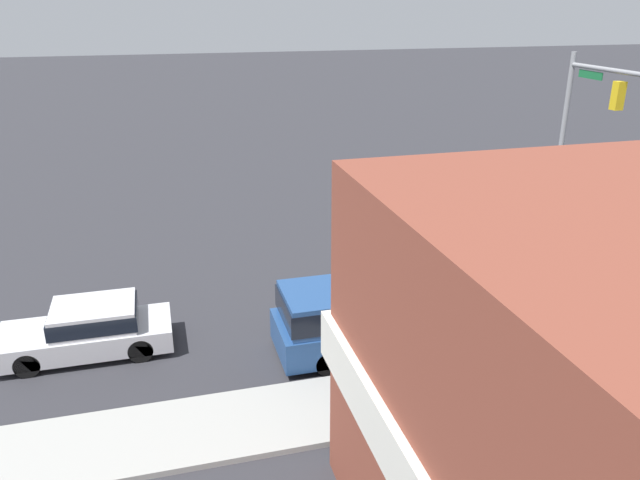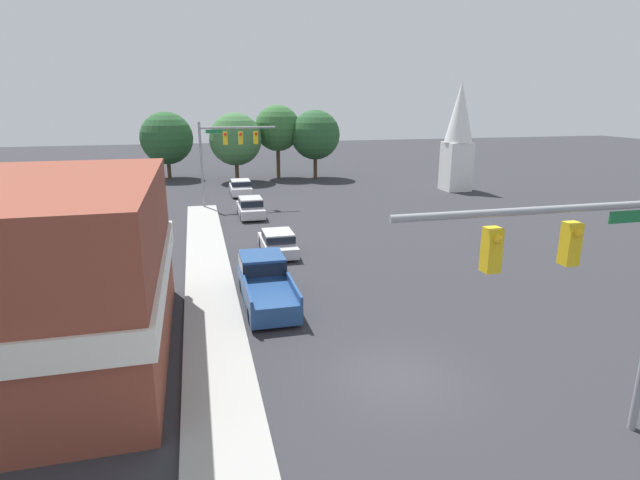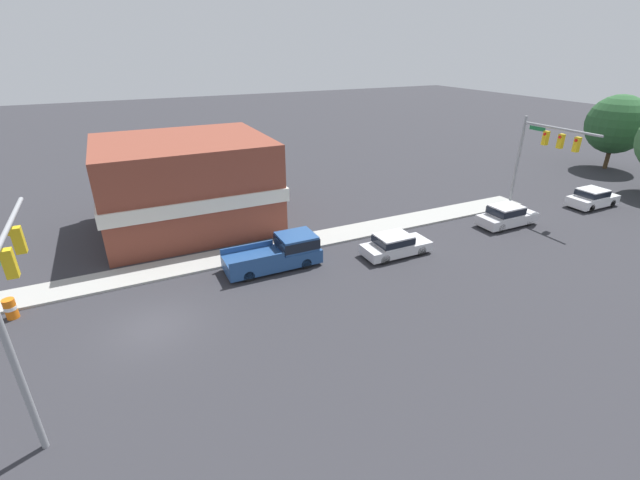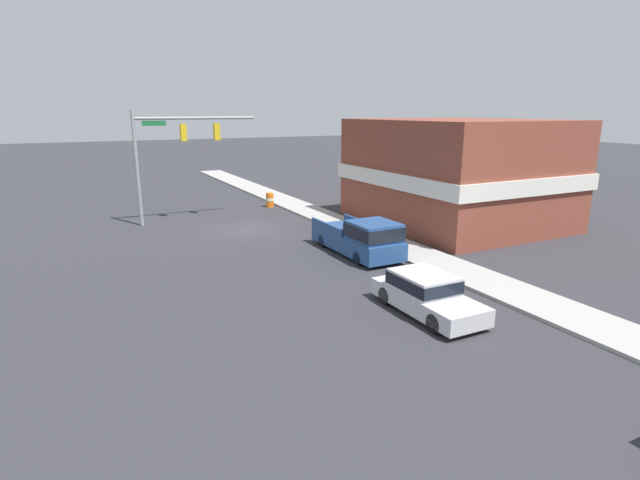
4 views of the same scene
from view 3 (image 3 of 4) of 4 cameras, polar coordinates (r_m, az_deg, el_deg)
The scene contains 11 objects.
ground_plane at distance 22.52m, azimuth -21.26°, elevation -10.80°, with size 200.00×200.00×0.00m, color #2D2D33.
sidewalk_curb at distance 27.42m, azimuth -22.56°, elevation -4.20°, with size 2.40×60.00×0.14m.
near_signal_assembly at distance 17.74m, azimuth -35.86°, elevation -4.89°, with size 7.66×0.49×7.00m.
far_signal_assembly at distance 37.84m, azimuth 27.73°, elevation 11.05°, with size 6.46×0.49×7.26m.
car_lead at distance 27.84m, azimuth 9.95°, elevation -0.57°, with size 1.84×4.49×1.41m.
car_second_ahead at distance 34.83m, azimuth 23.62°, elevation 3.05°, with size 1.85×4.60×1.58m.
car_distant at distance 42.41m, azimuth 32.56°, elevation 4.81°, with size 1.91×4.32×1.54m.
pickup_truck_parked at distance 26.08m, azimuth -5.19°, elevation -1.61°, with size 2.11×5.79×1.89m.
construction_barrel at distance 26.32m, azimuth -35.96°, elevation -7.40°, with size 0.58×0.58×1.06m.
corner_brick_building at distance 32.76m, azimuth -17.37°, elevation 7.16°, with size 10.26×11.95×6.44m.
backdrop_tree_left_far at distance 56.16m, azimuth 34.84°, elevation 12.55°, with size 6.06×6.06×7.77m.
Camera 3 is at (18.77, -0.13, 12.44)m, focal length 24.00 mm.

